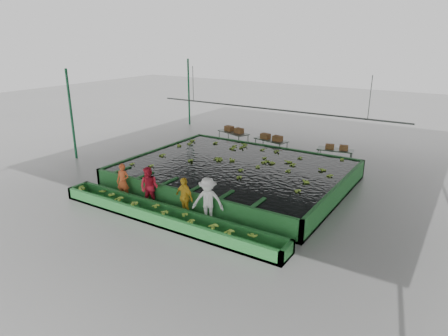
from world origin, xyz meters
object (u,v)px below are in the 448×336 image
Objects in this scene: worker_d at (208,201)px; box_stack_mid at (271,140)px; sorting_trough at (165,216)px; box_stack_right at (337,149)px; packing_table_left at (233,139)px; packing_table_mid at (271,147)px; box_stack_left at (234,132)px; worker_b at (149,187)px; worker_c at (184,197)px; worker_a at (123,182)px; packing_table_right at (335,157)px; flotation_tank at (235,173)px.

box_stack_mid is at bearing 78.07° from worker_d.
box_stack_right is at bearing 72.89° from sorting_trough.
packing_table_left is 1.06× the size of packing_table_mid.
packing_table_mid is 1.45× the size of box_stack_left.
worker_b is at bearing -95.46° from box_stack_mid.
worker_b is at bearing -167.09° from worker_c.
worker_a is 9.66m from box_stack_mid.
worker_d is 0.90× the size of packing_table_mid.
packing_table_mid is (-0.63, 10.22, 0.21)m from sorting_trough.
packing_table_right is (2.82, 9.58, -0.38)m from worker_c.
worker_c is at bearing -84.55° from box_stack_mid.
worker_c reaches higher than sorting_trough.
worker_b is (1.49, 0.00, 0.06)m from worker_a.
sorting_trough is 5.32× the size of packing_table_right.
worker_b is 1.79m from worker_c.
packing_table_mid is at bearing -5.70° from box_stack_left.
worker_a is 1.13× the size of box_stack_left.
sorting_trough is at bearing -32.39° from worker_a.
packing_table_mid is at bearing 97.04° from flotation_tank.
box_stack_right reaches higher than flotation_tank.
box_stack_left reaches higher than packing_table_right.
worker_c reaches higher than packing_table_mid.
packing_table_left is at bearing 122.06° from flotation_tank.
box_stack_left is at bearing 107.64° from sorting_trough.
sorting_trough is 10.24m from packing_table_mid.
box_stack_left is at bearing 92.07° from worker_d.
worker_a reaches higher than packing_table_right.
worker_c is (0.29, -4.30, 0.35)m from flotation_tank.
box_stack_right is at bearing -0.85° from packing_table_left.
worker_a reaches higher than flotation_tank.
box_stack_left is at bearing 121.74° from flotation_tank.
packing_table_right is at bearing 86.48° from worker_c.
box_stack_right reaches higher than sorting_trough.
worker_c is 1.10m from worker_d.
packing_table_mid is (2.36, 9.42, -0.33)m from worker_a.
flotation_tank is 7.24× the size of box_stack_left.
sorting_trough is 1.02m from worker_c.
sorting_trough is at bearing -41.47° from worker_b.
box_stack_mid reaches higher than flotation_tank.
box_stack_right is at bearing 58.77° from flotation_tank.
packing_table_mid is 1.07× the size of packing_table_right.
packing_table_left is (-4.75, 9.66, -0.42)m from worker_d.
box_stack_mid reaches higher than sorting_trough.
box_stack_mid reaches higher than box_stack_right.
packing_table_left is (-3.35, 5.36, 0.03)m from flotation_tank.
worker_d is at bearing 29.85° from sorting_trough.
worker_b is 0.84× the size of packing_table_mid.
flotation_tank is at bearing -82.96° from packing_table_mid.
packing_table_right is (1.72, 9.58, -0.48)m from worker_d.
worker_a is 11.38m from box_stack_right.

